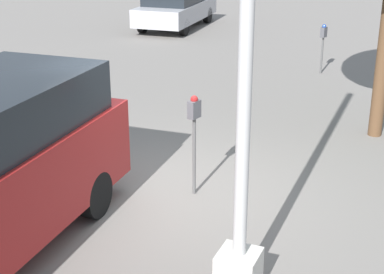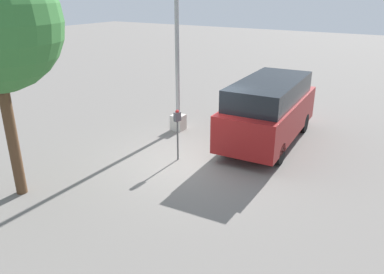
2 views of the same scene
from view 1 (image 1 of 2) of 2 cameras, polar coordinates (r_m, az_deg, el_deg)
ground_plane at (r=8.97m, az=-2.34°, el=-5.45°), size 80.00×80.00×0.00m
parking_meter_near at (r=8.51m, az=0.22°, el=1.42°), size 0.22×0.15×1.55m
parking_meter_far at (r=15.84m, az=12.62°, el=9.41°), size 0.22×0.15×1.30m
lamp_post at (r=5.90m, az=4.94°, el=-0.54°), size 0.44×0.44×5.99m
car_distant at (r=22.03m, az=-1.58°, el=12.41°), size 4.47×2.07×1.37m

